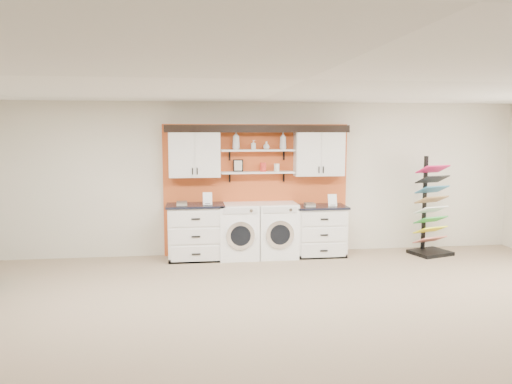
{
  "coord_description": "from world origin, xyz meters",
  "views": [
    {
      "loc": [
        -1.19,
        -5.12,
        2.27
      ],
      "look_at": [
        -0.22,
        2.3,
        1.36
      ],
      "focal_mm": 35.0,
      "sensor_mm": 36.0,
      "label": 1
    }
  ],
  "objects": [
    {
      "name": "upper_cabinet_right",
      "position": [
        1.13,
        3.79,
        1.88
      ],
      "size": [
        0.9,
        0.35,
        0.84
      ],
      "color": "silver",
      "rests_on": "wall_back"
    },
    {
      "name": "accent_panel",
      "position": [
        0.0,
        3.96,
        1.2
      ],
      "size": [
        3.4,
        0.07,
        2.4
      ],
      "primitive_type": "cube",
      "color": "#C14E20",
      "rests_on": "wall_back"
    },
    {
      "name": "base_cabinet_right",
      "position": [
        1.13,
        3.64,
        0.46
      ],
      "size": [
        0.94,
        0.66,
        0.93
      ],
      "color": "silver",
      "rests_on": "floor"
    },
    {
      "name": "sample_rack",
      "position": [
        3.18,
        3.46,
        0.56
      ],
      "size": [
        0.79,
        0.72,
        1.82
      ],
      "rotation": [
        0.0,
        0.0,
        0.3
      ],
      "color": "black",
      "rests_on": "floor"
    },
    {
      "name": "soap_bottle_d",
      "position": [
        0.46,
        3.8,
        2.1
      ],
      "size": [
        0.17,
        0.17,
        0.32
      ],
      "primitive_type": "imported",
      "rotation": [
        0.0,
        0.0,
        2.25
      ],
      "color": "silver",
      "rests_on": "shelf_upper"
    },
    {
      "name": "shelf_upper",
      "position": [
        0.0,
        3.8,
        1.93
      ],
      "size": [
        1.32,
        0.28,
        0.03
      ],
      "primitive_type": "cube",
      "color": "silver",
      "rests_on": "wall_back"
    },
    {
      "name": "canister_cream",
      "position": [
        0.35,
        3.8,
        1.61
      ],
      "size": [
        0.1,
        0.1,
        0.14
      ],
      "primitive_type": "cylinder",
      "color": "silver",
      "rests_on": "shelf_lower"
    },
    {
      "name": "dryer",
      "position": [
        0.33,
        3.64,
        0.49
      ],
      "size": [
        0.71,
        0.71,
        0.99
      ],
      "color": "white",
      "rests_on": "floor"
    },
    {
      "name": "shelf_lower",
      "position": [
        0.0,
        3.8,
        1.53
      ],
      "size": [
        1.32,
        0.28,
        0.03
      ],
      "primitive_type": "cube",
      "color": "silver",
      "rests_on": "wall_back"
    },
    {
      "name": "soap_bottle_c",
      "position": [
        0.16,
        3.8,
        2.02
      ],
      "size": [
        0.12,
        0.12,
        0.14
      ],
      "primitive_type": "imported",
      "rotation": [
        0.0,
        0.0,
        1.62
      ],
      "color": "silver",
      "rests_on": "shelf_upper"
    },
    {
      "name": "floor",
      "position": [
        0.0,
        0.0,
        0.0
      ],
      "size": [
        10.0,
        10.0,
        0.0
      ],
      "primitive_type": "plane",
      "color": "gray",
      "rests_on": "ground"
    },
    {
      "name": "soap_bottle_a",
      "position": [
        -0.39,
        3.8,
        2.12
      ],
      "size": [
        0.17,
        0.17,
        0.34
      ],
      "primitive_type": "imported",
      "rotation": [
        0.0,
        0.0,
        -1.26
      ],
      "color": "silver",
      "rests_on": "shelf_upper"
    },
    {
      "name": "ceiling",
      "position": [
        0.0,
        0.0,
        2.8
      ],
      "size": [
        10.0,
        10.0,
        0.0
      ],
      "primitive_type": "plane",
      "rotation": [
        3.14,
        0.0,
        0.0
      ],
      "color": "white",
      "rests_on": "wall_back"
    },
    {
      "name": "wall_back",
      "position": [
        0.0,
        4.0,
        1.4
      ],
      "size": [
        10.0,
        0.0,
        10.0
      ],
      "primitive_type": "plane",
      "rotation": [
        1.57,
        0.0,
        0.0
      ],
      "color": "beige",
      "rests_on": "floor"
    },
    {
      "name": "canister_red",
      "position": [
        0.1,
        3.8,
        1.62
      ],
      "size": [
        0.11,
        0.11,
        0.16
      ],
      "primitive_type": "cylinder",
      "color": "red",
      "rests_on": "shelf_lower"
    },
    {
      "name": "crown_molding",
      "position": [
        0.0,
        3.81,
        2.33
      ],
      "size": [
        3.3,
        0.41,
        0.13
      ],
      "color": "black",
      "rests_on": "wall_back"
    },
    {
      "name": "picture_frame",
      "position": [
        -0.35,
        3.85,
        1.66
      ],
      "size": [
        0.18,
        0.02,
        0.22
      ],
      "color": "black",
      "rests_on": "shelf_lower"
    },
    {
      "name": "base_cabinet_left",
      "position": [
        -1.13,
        3.64,
        0.5
      ],
      "size": [
        1.02,
        0.66,
        0.99
      ],
      "color": "silver",
      "rests_on": "floor"
    },
    {
      "name": "washer",
      "position": [
        -0.36,
        3.64,
        0.49
      ],
      "size": [
        0.7,
        0.71,
        0.98
      ],
      "color": "white",
      "rests_on": "floor"
    },
    {
      "name": "soap_bottle_b",
      "position": [
        -0.08,
        3.8,
        2.03
      ],
      "size": [
        0.08,
        0.08,
        0.17
      ],
      "primitive_type": "imported",
      "rotation": [
        0.0,
        0.0,
        1.62
      ],
      "color": "silver",
      "rests_on": "shelf_upper"
    },
    {
      "name": "upper_cabinet_left",
      "position": [
        -1.13,
        3.79,
        1.88
      ],
      "size": [
        0.9,
        0.35,
        0.84
      ],
      "color": "silver",
      "rests_on": "wall_back"
    }
  ]
}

